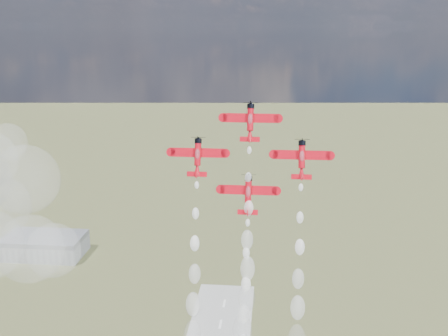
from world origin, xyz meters
TOP-DOWN VIEW (x-y plane):
  - hangar at (-120.00, 180.00)m, footprint 50.00×28.00m
  - plane_lead at (17.87, 6.31)m, footprint 13.22×5.88m
  - plane_left at (5.57, 3.28)m, footprint 13.22×5.88m
  - plane_right at (30.17, 3.28)m, footprint 13.22×5.88m
  - plane_slot at (17.87, 0.26)m, footprint 13.22×5.88m
  - smoke_trail_lead at (17.91, -9.53)m, footprint 5.41×19.85m

SIDE VIEW (x-z plane):
  - hangar at x=-120.00m, z-range 0.00..13.00m
  - smoke_trail_lead at x=17.91m, z-range 52.73..100.87m
  - plane_slot at x=17.87m, z-range 98.83..107.89m
  - plane_left at x=5.57m, z-range 106.89..115.95m
  - plane_right at x=30.17m, z-range 106.89..115.95m
  - plane_lead at x=17.87m, z-range 114.95..124.01m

